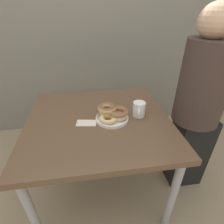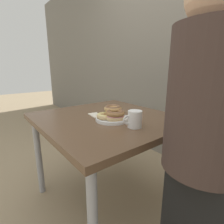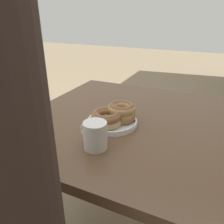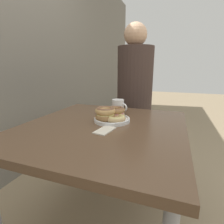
% 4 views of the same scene
% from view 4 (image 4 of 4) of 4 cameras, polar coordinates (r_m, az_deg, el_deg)
% --- Properties ---
extents(dining_table, '(0.98, 0.93, 0.71)m').
position_cam_4_polar(dining_table, '(1.06, -3.02, -8.23)').
color(dining_table, brown).
rests_on(dining_table, ground_plane).
extents(donut_plate, '(0.24, 0.23, 0.09)m').
position_cam_4_polar(donut_plate, '(1.09, -0.28, -0.94)').
color(donut_plate, white).
rests_on(donut_plate, dining_table).
extents(coffee_mug, '(0.09, 0.12, 0.10)m').
position_cam_4_polar(coffee_mug, '(1.27, 2.05, 1.83)').
color(coffee_mug, white).
rests_on(coffee_mug, dining_table).
extents(person_figure, '(0.34, 0.32, 1.41)m').
position_cam_4_polar(person_figure, '(1.68, 7.38, 4.25)').
color(person_figure, black).
rests_on(person_figure, ground_plane).
extents(napkin, '(0.14, 0.09, 0.01)m').
position_cam_4_polar(napkin, '(0.94, -2.40, -6.00)').
color(napkin, beige).
rests_on(napkin, dining_table).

